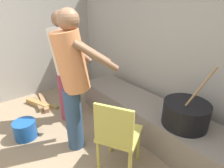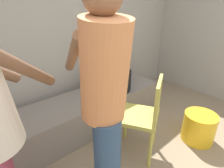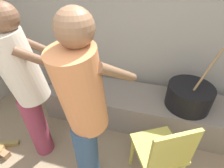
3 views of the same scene
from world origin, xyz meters
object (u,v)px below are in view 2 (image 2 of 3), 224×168
Objects in this scene: cooking_pot_main at (113,80)px; chair_olive at (144,114)px; cook_in_orange_shirt at (105,97)px; bucket_yellow_plastic at (199,127)px.

cooking_pot_main is 0.82m from chair_olive.
chair_olive is (0.62, 0.14, -0.46)m from cook_in_orange_shirt.
cook_in_orange_shirt reaches higher than chair_olive.
cooking_pot_main is 0.83× the size of chair_olive.
cooking_pot_main is at bearing 71.12° from chair_olive.
cook_in_orange_shirt is at bearing -134.08° from cooking_pot_main.
cooking_pot_main is 1.22m from bucket_yellow_plastic.
cook_in_orange_shirt is 1.51m from bucket_yellow_plastic.
bucket_yellow_plastic is at bearing -7.87° from cook_in_orange_shirt.
bucket_yellow_plastic is (1.28, -0.18, -0.78)m from cook_in_orange_shirt.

